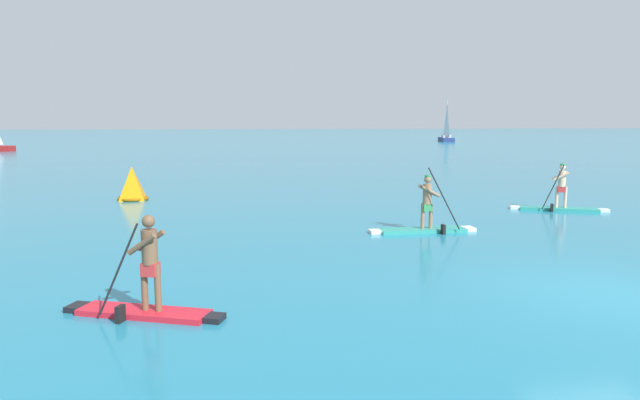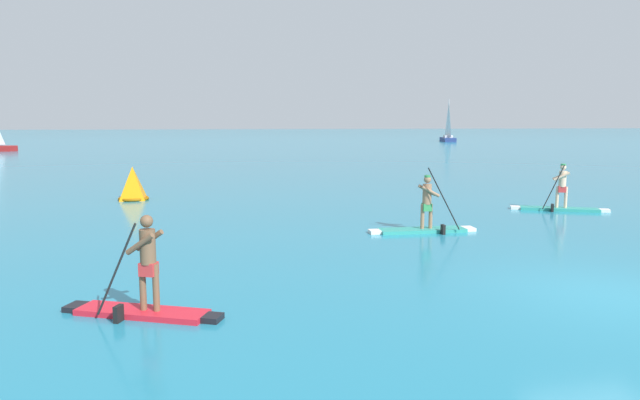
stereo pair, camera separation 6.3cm
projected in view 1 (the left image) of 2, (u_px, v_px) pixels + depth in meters
ground at (614, 295)px, 10.74m from camera, size 440.00×440.00×0.00m
paddleboarder_near_left at (145, 291)px, 9.53m from camera, size 2.73×1.42×1.76m
paddleboarder_mid_center at (425, 220)px, 16.79m from camera, size 3.19×0.89×1.98m
paddleboarder_far_right at (559, 200)px, 20.83m from camera, size 3.25×1.71×1.74m
race_marker_buoy at (132, 185)px, 23.54m from camera, size 1.44×1.44×1.38m
sailboat_right_horizon at (446, 136)px, 90.78m from camera, size 3.14×6.28×6.66m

